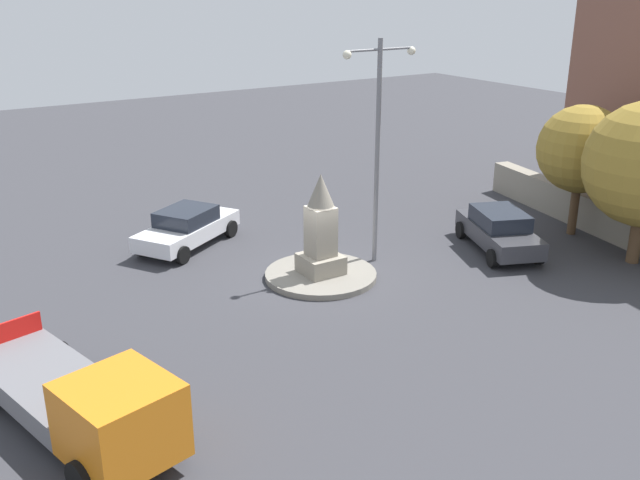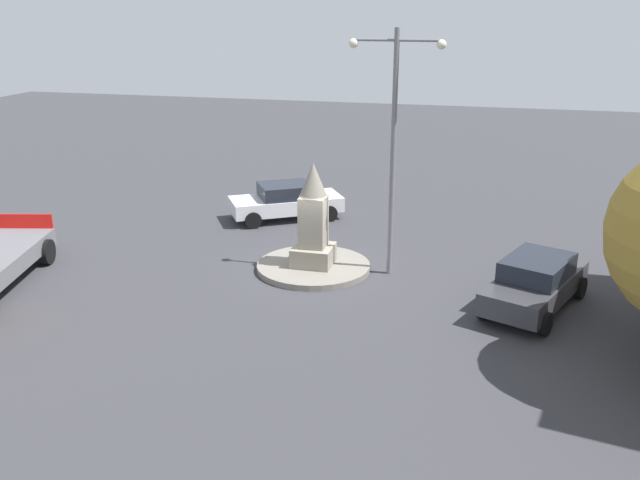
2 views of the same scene
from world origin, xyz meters
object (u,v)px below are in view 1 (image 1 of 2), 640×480
Objects in this scene: monument at (321,230)px; tree_mid_cluster at (582,149)px; streetlamp at (378,131)px; truck_orange_waiting at (86,403)px; car_white_near_island at (187,227)px; car_dark_grey_approaching at (499,230)px.

tree_mid_cluster is at bearing 171.68° from monument.
tree_mid_cluster is (-8.11, 1.84, -1.24)m from streetlamp.
streetlamp is 8.41m from tree_mid_cluster.
truck_orange_waiting is (11.31, 5.14, -3.60)m from streetlamp.
tree_mid_cluster reaches higher than truck_orange_waiting.
streetlamp is 12.94m from truck_orange_waiting.
tree_mid_cluster is at bearing 152.84° from car_white_near_island.
tree_mid_cluster is at bearing 167.22° from streetlamp.
car_white_near_island is at bearing -34.73° from car_dark_grey_approaching.
tree_mid_cluster reaches higher than monument.
truck_orange_waiting reaches higher than car_white_near_island.
streetlamp is 6.00m from car_dark_grey_approaching.
truck_orange_waiting is (15.68, 3.54, 0.17)m from car_dark_grey_approaching.
car_dark_grey_approaching is 0.70× the size of truck_orange_waiting.
car_white_near_island is at bearing -27.16° from tree_mid_cluster.
streetlamp is 7.91m from car_white_near_island.
monument is 5.81m from car_white_near_island.
streetlamp is at bearing 135.49° from car_white_near_island.
car_white_near_island is 0.93× the size of tree_mid_cluster.
streetlamp is at bearing -172.95° from monument.
car_white_near_island is at bearing -63.94° from monument.
monument reaches higher than car_dark_grey_approaching.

